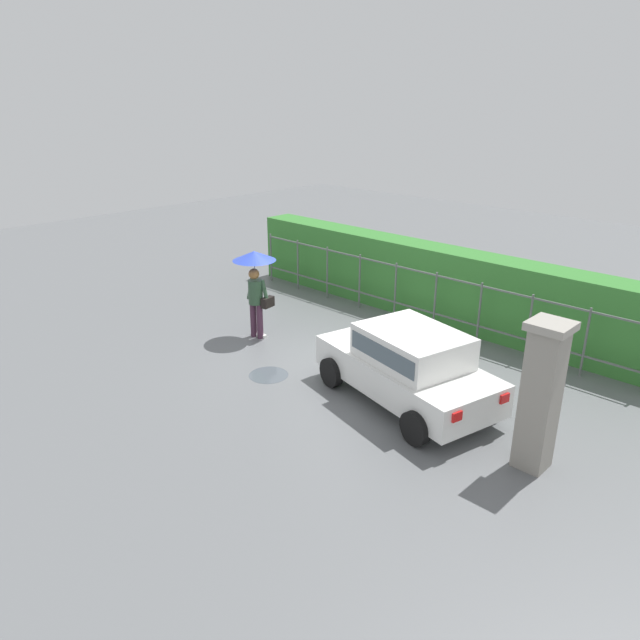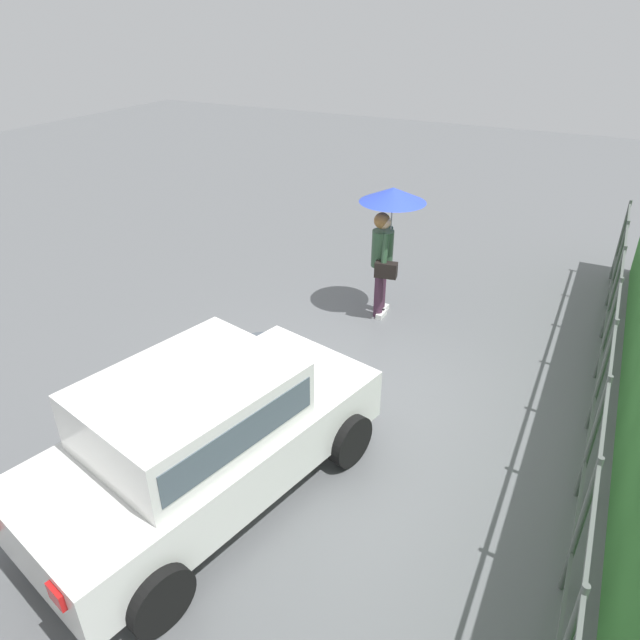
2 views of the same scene
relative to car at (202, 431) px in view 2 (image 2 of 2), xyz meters
name	(u,v)px [view 2 (image 2 of 2)]	position (x,y,z in m)	size (l,w,h in m)	color
ground_plane	(345,396)	(-2.16, 0.57, -0.80)	(40.00, 40.00, 0.00)	slate
car	(202,431)	(0.00, 0.00, 0.00)	(3.98, 2.51, 1.48)	white
pedestrian	(389,221)	(-4.55, 0.15, 0.78)	(1.02, 1.02, 2.10)	#47283D
fence_section	(599,400)	(-2.31, 3.43, 0.02)	(10.96, 0.05, 1.50)	#59605B
puddle_near	(262,345)	(-2.74, -1.08, -0.80)	(0.83, 0.83, 0.00)	#4C545B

